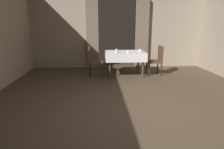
{
  "coord_description": "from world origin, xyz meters",
  "views": [
    {
      "loc": [
        -0.69,
        -3.34,
        1.59
      ],
      "look_at": [
        -0.43,
        0.65,
        0.58
      ],
      "focal_mm": 31.89,
      "sensor_mm": 36.0,
      "label": 1
    }
  ],
  "objects_px": {
    "glass_mid_a": "(140,51)",
    "glass_mid_b": "(128,51)",
    "dining_table_mid": "(125,55)",
    "glass_mid_c": "(116,51)",
    "chair_mid_left": "(93,60)",
    "chair_mid_right": "(157,59)"
  },
  "relations": [
    {
      "from": "glass_mid_a",
      "to": "glass_mid_b",
      "type": "height_order",
      "value": "glass_mid_a"
    },
    {
      "from": "glass_mid_b",
      "to": "glass_mid_c",
      "type": "height_order",
      "value": "glass_mid_c"
    },
    {
      "from": "glass_mid_a",
      "to": "glass_mid_b",
      "type": "bearing_deg",
      "value": -172.41
    },
    {
      "from": "chair_mid_left",
      "to": "glass_mid_c",
      "type": "distance_m",
      "value": 0.78
    },
    {
      "from": "chair_mid_left",
      "to": "glass_mid_c",
      "type": "height_order",
      "value": "chair_mid_left"
    },
    {
      "from": "dining_table_mid",
      "to": "chair_mid_right",
      "type": "height_order",
      "value": "chair_mid_right"
    },
    {
      "from": "dining_table_mid",
      "to": "glass_mid_a",
      "type": "bearing_deg",
      "value": -17.76
    },
    {
      "from": "chair_mid_left",
      "to": "glass_mid_c",
      "type": "relative_size",
      "value": 8.0
    },
    {
      "from": "dining_table_mid",
      "to": "glass_mid_a",
      "type": "xyz_separation_m",
      "value": [
        0.45,
        -0.14,
        0.15
      ]
    },
    {
      "from": "dining_table_mid",
      "to": "chair_mid_left",
      "type": "relative_size",
      "value": 1.34
    },
    {
      "from": "chair_mid_left",
      "to": "glass_mid_a",
      "type": "distance_m",
      "value": 1.48
    },
    {
      "from": "chair_mid_right",
      "to": "glass_mid_a",
      "type": "relative_size",
      "value": 8.97
    },
    {
      "from": "glass_mid_a",
      "to": "glass_mid_c",
      "type": "xyz_separation_m",
      "value": [
        -0.75,
        -0.08,
        0.01
      ]
    },
    {
      "from": "dining_table_mid",
      "to": "chair_mid_right",
      "type": "xyz_separation_m",
      "value": [
        1.01,
        -0.06,
        -0.14
      ]
    },
    {
      "from": "chair_mid_right",
      "to": "glass_mid_a",
      "type": "height_order",
      "value": "chair_mid_right"
    },
    {
      "from": "dining_table_mid",
      "to": "glass_mid_c",
      "type": "bearing_deg",
      "value": -143.13
    },
    {
      "from": "glass_mid_a",
      "to": "glass_mid_c",
      "type": "bearing_deg",
      "value": -173.81
    },
    {
      "from": "chair_mid_right",
      "to": "glass_mid_b",
      "type": "distance_m",
      "value": 0.99
    },
    {
      "from": "glass_mid_c",
      "to": "chair_mid_right",
      "type": "bearing_deg",
      "value": 7.2
    },
    {
      "from": "dining_table_mid",
      "to": "chair_mid_right",
      "type": "bearing_deg",
      "value": -3.35
    },
    {
      "from": "glass_mid_a",
      "to": "chair_mid_right",
      "type": "bearing_deg",
      "value": 8.53
    },
    {
      "from": "chair_mid_right",
      "to": "dining_table_mid",
      "type": "bearing_deg",
      "value": 176.65
    }
  ]
}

